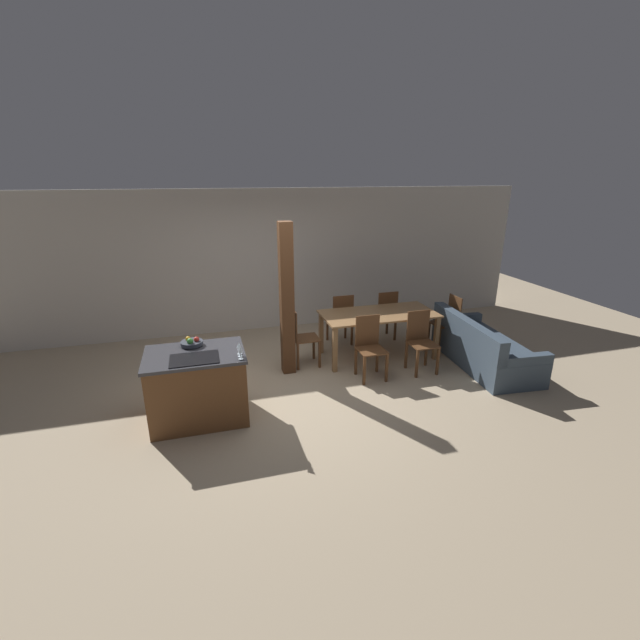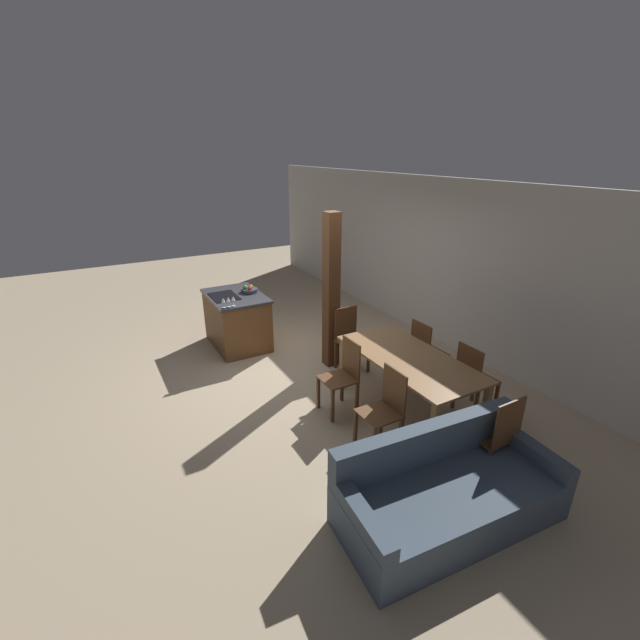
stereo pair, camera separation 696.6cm
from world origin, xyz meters
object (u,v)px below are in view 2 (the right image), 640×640
object	(u,v)px
dining_chair_near_left	(343,375)
fruit_bowl	(249,289)
wine_glass_near	(223,301)
couch	(447,494)
wine_glass_far	(233,299)
dining_chair_far_right	(473,378)
kitchen_island	(237,320)
dining_chair_far_left	(426,351)
dining_chair_head_end	(350,338)
wine_glass_middle	(228,300)
dining_chair_near_right	(385,409)
dining_table	(409,364)
dining_chair_foot_end	(495,435)
timber_post	(331,293)

from	to	relation	value
dining_chair_near_left	fruit_bowl	bearing A→B (deg)	-174.13
wine_glass_near	couch	distance (m)	4.05
wine_glass_far	dining_chair_far_right	bearing A→B (deg)	36.00
kitchen_island	dining_chair_far_left	distance (m)	3.13
dining_chair_head_end	dining_chair_far_right	bearing A→B (deg)	-68.87
couch	fruit_bowl	bearing A→B (deg)	96.71
wine_glass_middle	dining_chair_near_right	world-z (taller)	wine_glass_middle
wine_glass_near	couch	size ratio (longest dim) A/B	0.07
dining_table	dining_chair_far_left	world-z (taller)	dining_chair_far_left
wine_glass_near	dining_chair_foot_end	world-z (taller)	wine_glass_near
couch	dining_table	bearing A→B (deg)	67.21
dining_chair_far_right	dining_chair_foot_end	size ratio (longest dim) A/B	1.00
timber_post	fruit_bowl	bearing A→B (deg)	-151.18
dining_chair_near_left	dining_chair_far_left	bearing A→B (deg)	90.00
dining_table	dining_chair_near_right	distance (m)	0.82
wine_glass_far	dining_chair_near_right	world-z (taller)	wine_glass_far
wine_glass_far	couch	bearing A→B (deg)	8.88
kitchen_island	dining_chair_far_left	size ratio (longest dim) A/B	1.26
dining_table	dining_chair_head_end	distance (m)	1.33
kitchen_island	wine_glass_near	world-z (taller)	wine_glass_near
wine_glass_middle	dining_chair_near_left	size ratio (longest dim) A/B	0.16
dining_chair_head_end	timber_post	distance (m)	0.73
kitchen_island	dining_table	world-z (taller)	kitchen_island
dining_chair_near_right	fruit_bowl	bearing A→B (deg)	-175.60
wine_glass_middle	wine_glass_far	world-z (taller)	same
kitchen_island	dining_chair_foot_end	world-z (taller)	dining_chair_foot_end
kitchen_island	wine_glass_far	xyz separation A→B (m)	(0.52, -0.20, 0.57)
dining_table	kitchen_island	bearing A→B (deg)	-158.00
kitchen_island	dining_chair_foot_end	xyz separation A→B (m)	(4.26, 1.19, 0.05)
dining_chair_far_left	couch	world-z (taller)	dining_chair_far_left
dining_chair_foot_end	couch	world-z (taller)	dining_chair_foot_end
wine_glass_middle	kitchen_island	bearing A→B (deg)	152.26
fruit_bowl	couch	size ratio (longest dim) A/B	0.13
kitchen_island	wine_glass_near	distance (m)	0.85
dining_table	dining_chair_foot_end	xyz separation A→B (m)	(1.32, 0.00, -0.17)
dining_chair_near_right	dining_chair_far_right	world-z (taller)	same
dining_chair_near_left	dining_chair_foot_end	distance (m)	1.87
kitchen_island	dining_chair_foot_end	bearing A→B (deg)	15.57
dining_chair_head_end	couch	bearing A→B (deg)	-105.41
wine_glass_near	dining_table	size ratio (longest dim) A/B	0.08
fruit_bowl	wine_glass_near	world-z (taller)	wine_glass_near
couch	dining_chair_head_end	bearing A→B (deg)	79.24
kitchen_island	timber_post	size ratio (longest dim) A/B	0.51
kitchen_island	wine_glass_middle	distance (m)	0.82
wine_glass_far	dining_table	world-z (taller)	wine_glass_far
dining_chair_near_left	timber_post	size ratio (longest dim) A/B	0.41
kitchen_island	dining_chair_far_left	world-z (taller)	dining_chair_far_left
dining_chair_near_left	wine_glass_middle	bearing A→B (deg)	-158.38
dining_table	fruit_bowl	bearing A→B (deg)	-162.46
dining_chair_far_left	dining_chair_head_end	world-z (taller)	same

